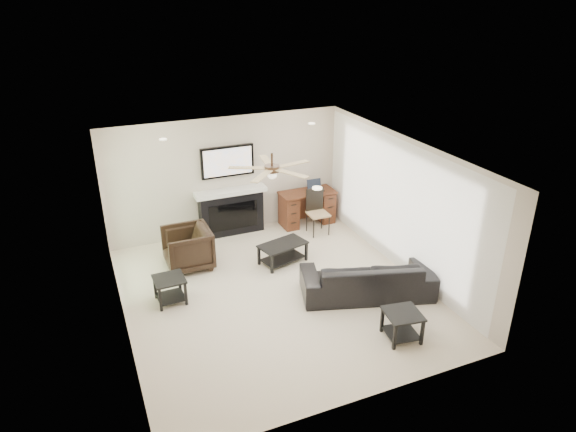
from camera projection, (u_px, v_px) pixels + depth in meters
name	position (u px, v px, depth m)	size (l,w,h in m)	color
room_shell	(284.00, 200.00, 8.33)	(5.50, 5.54, 2.52)	beige
sofa	(367.00, 278.00, 8.74)	(2.23, 0.87, 0.65)	black
armchair	(188.00, 248.00, 9.59)	(0.84, 0.86, 0.78)	black
coffee_table	(283.00, 253.00, 9.81)	(0.90, 0.50, 0.40)	black
end_table_near	(402.00, 325.00, 7.68)	(0.52, 0.52, 0.45)	black
end_table_left	(170.00, 290.00, 8.58)	(0.50, 0.50, 0.45)	black
fireplace_unit	(231.00, 192.00, 10.68)	(1.52, 0.34, 1.91)	black
desk	(307.00, 208.00, 11.37)	(1.22, 0.56, 0.76)	#361C0D
desk_chair	(318.00, 212.00, 10.86)	(0.42, 0.44, 0.97)	black
laptop	(316.00, 186.00, 11.22)	(0.33, 0.24, 0.23)	black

